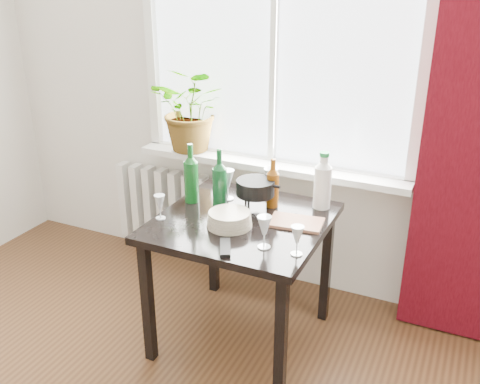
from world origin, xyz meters
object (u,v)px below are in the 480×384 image
at_px(wineglass_far_right, 297,240).
at_px(wineglass_front_left, 160,207).
at_px(potted_plant, 193,109).
at_px(fondue_pot, 255,194).
at_px(wine_bottle_left, 191,173).
at_px(table, 242,235).
at_px(wineglass_back_left, 228,184).
at_px(plate_stack, 229,219).
at_px(cutting_board, 296,222).
at_px(wineglass_front_right, 264,232).
at_px(wineglass_back_center, 271,184).
at_px(bottle_amber, 273,183).
at_px(cleaning_bottle, 323,179).
at_px(wine_bottle_right, 220,179).
at_px(tv_remote, 225,248).
at_px(radiator, 170,208).

bearing_deg(wineglass_far_right, wineglass_front_left, 175.52).
relative_size(potted_plant, fondue_pot, 2.29).
bearing_deg(wine_bottle_left, table, -14.48).
xyz_separation_m(wine_bottle_left, wineglass_back_left, (0.17, 0.11, -0.08)).
relative_size(wineglass_back_left, plate_stack, 0.77).
bearing_deg(cutting_board, wineglass_front_right, -99.68).
distance_m(table, wineglass_back_center, 0.35).
height_order(potted_plant, fondue_pot, potted_plant).
bearing_deg(potted_plant, wineglass_far_right, -40.09).
xyz_separation_m(wineglass_front_right, plate_stack, (-0.24, 0.13, -0.04)).
bearing_deg(plate_stack, cutting_board, 29.43).
xyz_separation_m(wineglass_back_center, wineglass_front_left, (-0.43, -0.46, -0.03)).
xyz_separation_m(bottle_amber, cutting_board, (0.19, -0.15, -0.13)).
relative_size(wineglass_front_right, plate_stack, 0.70).
distance_m(cleaning_bottle, fondue_pot, 0.37).
xyz_separation_m(plate_stack, fondue_pot, (0.03, 0.26, 0.04)).
height_order(table, cutting_board, cutting_board).
xyz_separation_m(wineglass_back_left, cutting_board, (0.45, -0.13, -0.08)).
relative_size(wine_bottle_left, bottle_amber, 1.22).
distance_m(wine_bottle_right, cutting_board, 0.47).
bearing_deg(tv_remote, plate_stack, 84.54).
relative_size(wine_bottle_left, plate_stack, 1.47).
distance_m(potted_plant, wineglass_far_right, 1.34).
bearing_deg(wineglass_back_center, wineglass_back_left, -158.79).
relative_size(wineglass_far_right, cutting_board, 0.54).
bearing_deg(cutting_board, wine_bottle_right, 178.26).
bearing_deg(wineglass_far_right, wine_bottle_left, 155.97).
distance_m(wineglass_front_right, fondue_pot, 0.44).
height_order(wineglass_back_center, fondue_pot, wineglass_back_center).
bearing_deg(tv_remote, wineglass_back_left, 88.15).
xyz_separation_m(wineglass_front_right, wineglass_far_right, (0.16, 0.00, -0.01)).
height_order(wine_bottle_left, wineglass_back_center, wine_bottle_left).
height_order(wineglass_far_right, wineglass_back_left, wineglass_back_left).
distance_m(wine_bottle_left, tv_remote, 0.61).
bearing_deg(cutting_board, wineglass_back_center, 135.83).
distance_m(radiator, wineglass_back_left, 0.91).
bearing_deg(radiator, wine_bottle_left, -47.06).
distance_m(potted_plant, wineglass_front_right, 1.22).
relative_size(potted_plant, plate_stack, 2.35).
height_order(cleaning_bottle, wineglass_front_right, cleaning_bottle).
bearing_deg(plate_stack, cleaning_bottle, 49.69).
xyz_separation_m(wine_bottle_right, wineglass_back_center, (0.21, 0.21, -0.07)).
bearing_deg(wineglass_front_left, tv_remote, -18.71).
bearing_deg(tv_remote, radiator, 106.93).
relative_size(radiator, fondue_pot, 3.39).
distance_m(wine_bottle_right, wineglass_far_right, 0.63).
distance_m(wine_bottle_left, plate_stack, 0.40).
relative_size(cleaning_bottle, wineglass_far_right, 2.23).
xyz_separation_m(radiator, wine_bottle_right, (0.68, -0.55, 0.53)).
height_order(table, cleaning_bottle, cleaning_bottle).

